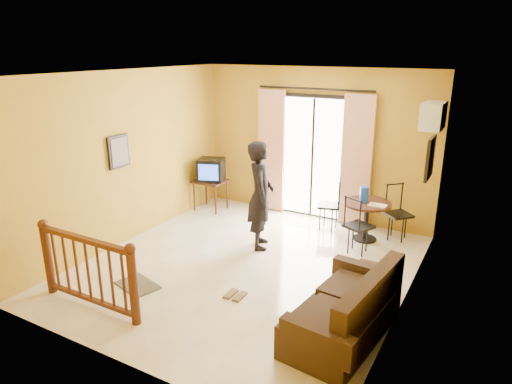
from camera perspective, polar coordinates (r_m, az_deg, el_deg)
The scene contains 19 objects.
ground at distance 6.90m, azimuth -1.18°, elevation -9.30°, with size 5.00×5.00×0.00m, color beige.
room_shell at distance 6.31m, azimuth -1.28°, elevation 4.61°, with size 5.00×5.00×5.00m.
balcony_door at distance 8.56m, azimuth 7.07°, elevation 4.43°, with size 2.25×0.14×2.46m.
tv_table at distance 9.09m, azimuth -5.73°, elevation 1.02°, with size 0.61×0.51×0.61m.
television at distance 8.99m, azimuth -5.63°, elevation 2.80°, with size 0.60×0.57×0.44m.
picture_left at distance 7.55m, azimuth -16.78°, elevation 4.85°, with size 0.05×0.42×0.52m.
dining_table at distance 7.84m, azimuth 13.66°, elevation -2.25°, with size 0.80×0.80×0.67m.
water_jug at distance 7.75m, azimuth 13.37°, elevation -0.30°, with size 0.14×0.14×0.26m, color #143DBC.
serving_tray at distance 7.65m, azimuth 14.94°, elevation -1.62°, with size 0.28×0.18×0.02m, color white.
dining_chairs at distance 7.99m, azimuth 12.81°, elevation -5.84°, with size 1.71×1.39×0.95m.
air_conditioner at distance 7.38m, azimuth 21.22°, elevation 8.88°, with size 0.31×0.60×0.40m.
botanical_print at distance 6.82m, azimuth 20.93°, elevation 3.97°, with size 0.05×0.50×0.60m.
coffee_table at distance 6.07m, azimuth 13.84°, elevation -11.16°, with size 0.48×0.86×0.38m.
bowl at distance 6.09m, azimuth 14.22°, elevation -9.44°, with size 0.20×0.20×0.06m, color brown.
sofa at distance 5.34m, azimuth 11.32°, elevation -14.68°, with size 0.97×1.78×0.81m.
standing_person at distance 7.25m, azimuth 0.56°, elevation -0.42°, with size 0.64×0.42×1.75m, color black.
stair_balustrade at distance 6.03m, azimuth -20.34°, elevation -8.70°, with size 1.63×0.13×1.04m.
doormat at distance 6.59m, azimuth -14.59°, elevation -11.19°, with size 0.60×0.40×0.02m, color #504D40.
sandals at distance 6.15m, azimuth -2.62°, elevation -12.76°, with size 0.25×0.25×0.03m.
Camera 1 is at (3.13, -5.29, 3.14)m, focal length 32.00 mm.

